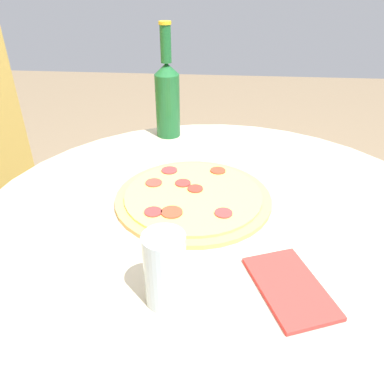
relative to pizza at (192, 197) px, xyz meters
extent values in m
cylinder|color=#B2A893|center=(-0.05, -0.06, -0.36)|extent=(0.08, 0.08, 0.66)
cylinder|color=#B2A893|center=(-0.05, -0.06, -0.02)|extent=(1.02, 1.02, 0.02)
cylinder|color=tan|center=(0.00, 0.00, 0.00)|extent=(0.34, 0.34, 0.01)
cylinder|color=#EACC60|center=(0.00, 0.00, 0.01)|extent=(0.30, 0.30, 0.01)
cylinder|color=#AD3F29|center=(-0.08, 0.04, 0.01)|extent=(0.04, 0.04, 0.00)
cylinder|color=#B03335|center=(0.10, 0.07, 0.01)|extent=(0.04, 0.04, 0.00)
cylinder|color=#B53634|center=(-0.07, -0.07, 0.01)|extent=(0.04, 0.04, 0.00)
cylinder|color=#A2312E|center=(0.04, 0.03, 0.01)|extent=(0.04, 0.04, 0.00)
cylinder|color=#B53227|center=(0.02, 0.00, 0.01)|extent=(0.03, 0.03, 0.00)
cylinder|color=#A73232|center=(-0.08, 0.07, 0.01)|extent=(0.04, 0.04, 0.00)
cylinder|color=#AA3A26|center=(0.11, -0.05, 0.01)|extent=(0.04, 0.04, 0.00)
cylinder|color=#A93C31|center=(0.04, 0.09, 0.01)|extent=(0.04, 0.04, 0.00)
cylinder|color=#195628|center=(0.36, 0.10, 0.08)|extent=(0.07, 0.07, 0.18)
cone|color=#195628|center=(0.36, 0.10, 0.19)|extent=(0.07, 0.07, 0.03)
cylinder|color=#195628|center=(0.36, 0.10, 0.25)|extent=(0.03, 0.03, 0.10)
cylinder|color=gold|center=(0.36, 0.10, 0.30)|extent=(0.03, 0.03, 0.01)
cylinder|color=#ADBCC6|center=(-0.29, 0.02, 0.05)|extent=(0.06, 0.06, 0.12)
cube|color=red|center=(-0.25, -0.17, 0.00)|extent=(0.18, 0.15, 0.01)
camera|label=1|loc=(-0.68, -0.06, 0.43)|focal=35.00mm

